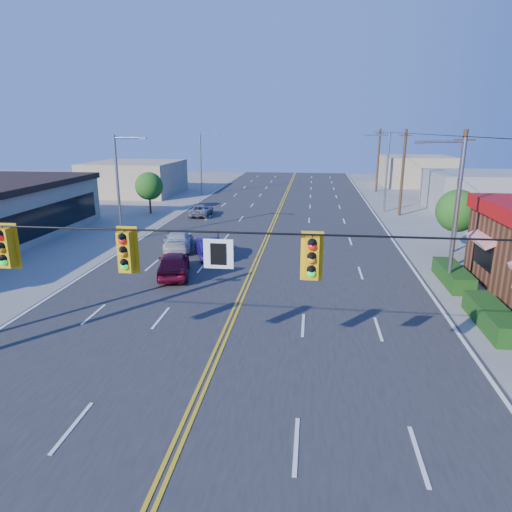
# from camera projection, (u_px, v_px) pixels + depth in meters

# --- Properties ---
(ground) EXTENTS (160.00, 160.00, 0.00)m
(ground) POSITION_uv_depth(u_px,v_px,m) (181.00, 438.00, 12.90)
(ground) COLOR gray
(ground) RESTS_ON ground
(road) EXTENTS (20.00, 120.00, 0.06)m
(road) POSITION_uv_depth(u_px,v_px,m) (261.00, 253.00, 32.01)
(road) COLOR #2D2D30
(road) RESTS_ON ground
(signal_span) EXTENTS (24.32, 0.34, 9.00)m
(signal_span) POSITION_uv_depth(u_px,v_px,m) (168.00, 273.00, 11.60)
(signal_span) COLOR #47301E
(signal_span) RESTS_ON ground
(streetlight_se) EXTENTS (2.55, 0.25, 8.00)m
(streetlight_se) POSITION_uv_depth(u_px,v_px,m) (453.00, 206.00, 23.79)
(streetlight_se) COLOR gray
(streetlight_se) RESTS_ON ground
(streetlight_ne) EXTENTS (2.55, 0.25, 8.00)m
(streetlight_ne) POSITION_uv_depth(u_px,v_px,m) (385.00, 168.00, 46.72)
(streetlight_ne) COLOR gray
(streetlight_ne) RESTS_ON ground
(streetlight_sw) EXTENTS (2.55, 0.25, 8.00)m
(streetlight_sw) POSITION_uv_depth(u_px,v_px,m) (120.00, 183.00, 33.98)
(streetlight_sw) COLOR gray
(streetlight_sw) RESTS_ON ground
(streetlight_nw) EXTENTS (2.55, 0.25, 8.00)m
(streetlight_nw) POSITION_uv_depth(u_px,v_px,m) (202.00, 160.00, 58.83)
(streetlight_nw) COLOR gray
(streetlight_nw) RESTS_ON ground
(utility_pole_near) EXTENTS (0.28, 0.28, 8.40)m
(utility_pole_near) POSITION_uv_depth(u_px,v_px,m) (458.00, 201.00, 27.53)
(utility_pole_near) COLOR #47301E
(utility_pole_near) RESTS_ON ground
(utility_pole_mid) EXTENTS (0.28, 0.28, 8.40)m
(utility_pole_mid) POSITION_uv_depth(u_px,v_px,m) (403.00, 173.00, 44.73)
(utility_pole_mid) COLOR #47301E
(utility_pole_mid) RESTS_ON ground
(utility_pole_far) EXTENTS (0.28, 0.28, 8.40)m
(utility_pole_far) POSITION_uv_depth(u_px,v_px,m) (378.00, 161.00, 61.93)
(utility_pole_far) COLOR #47301E
(utility_pole_far) RESTS_ON ground
(tree_kfc_rear) EXTENTS (2.94, 2.94, 4.41)m
(tree_kfc_rear) POSITION_uv_depth(u_px,v_px,m) (458.00, 211.00, 31.54)
(tree_kfc_rear) COLOR #47301E
(tree_kfc_rear) RESTS_ON ground
(tree_west) EXTENTS (2.80, 2.80, 4.20)m
(tree_west) POSITION_uv_depth(u_px,v_px,m) (149.00, 186.00, 46.17)
(tree_west) COLOR #47301E
(tree_west) RESTS_ON ground
(bld_east_mid) EXTENTS (12.00, 10.00, 4.00)m
(bld_east_mid) POSITION_uv_depth(u_px,v_px,m) (490.00, 192.00, 47.98)
(bld_east_mid) COLOR gray
(bld_east_mid) RESTS_ON ground
(bld_west_far) EXTENTS (11.00, 12.00, 4.20)m
(bld_west_far) POSITION_uv_depth(u_px,v_px,m) (135.00, 178.00, 60.57)
(bld_west_far) COLOR tan
(bld_west_far) RESTS_ON ground
(bld_east_far) EXTENTS (10.00, 10.00, 4.40)m
(bld_east_far) POSITION_uv_depth(u_px,v_px,m) (416.00, 171.00, 69.31)
(bld_east_far) COLOR tan
(bld_east_far) RESTS_ON ground
(car_magenta) EXTENTS (2.73, 4.66, 1.49)m
(car_magenta) POSITION_uv_depth(u_px,v_px,m) (174.00, 265.00, 26.68)
(car_magenta) COLOR maroon
(car_magenta) RESTS_ON ground
(car_blue) EXTENTS (2.88, 4.44, 1.38)m
(car_blue) POSITION_uv_depth(u_px,v_px,m) (209.00, 248.00, 30.66)
(car_blue) COLOR #170F5B
(car_blue) RESTS_ON ground
(car_white) EXTENTS (2.70, 4.86, 1.33)m
(car_white) POSITION_uv_depth(u_px,v_px,m) (179.00, 241.00, 32.58)
(car_white) COLOR #BBBBBB
(car_white) RESTS_ON ground
(car_silver) EXTENTS (2.01, 4.13, 1.13)m
(car_silver) POSITION_uv_depth(u_px,v_px,m) (201.00, 211.00, 45.18)
(car_silver) COLOR #A1A0A5
(car_silver) RESTS_ON ground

